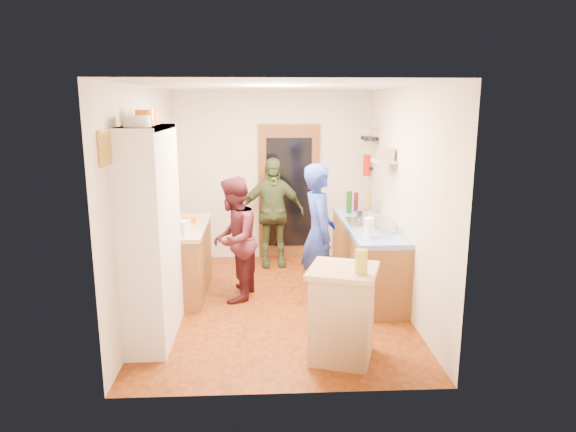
{
  "coord_description": "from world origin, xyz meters",
  "views": [
    {
      "loc": [
        -0.16,
        -5.93,
        2.41
      ],
      "look_at": [
        0.14,
        0.15,
        1.07
      ],
      "focal_mm": 32.0,
      "sensor_mm": 36.0,
      "label": 1
    }
  ],
  "objects": [
    {
      "name": "person_hob",
      "position": [
        0.55,
        0.05,
        0.86
      ],
      "size": [
        0.46,
        0.66,
        1.72
      ],
      "primitive_type": "imported",
      "rotation": [
        0.0,
        0.0,
        1.65
      ],
      "color": "navy",
      "rests_on": "ground"
    },
    {
      "name": "picture_frame",
      "position": [
        -1.48,
        -1.55,
        2.05
      ],
      "size": [
        0.03,
        0.25,
        0.3
      ],
      "primitive_type": "cube",
      "color": "gold",
      "rests_on": "wall_left"
    },
    {
      "name": "person_back",
      "position": [
        -0.01,
        1.55,
        0.82
      ],
      "size": [
        0.98,
        0.46,
        1.64
      ],
      "primitive_type": "imported",
      "rotation": [
        0.0,
        0.0,
        0.07
      ],
      "color": "#364225",
      "rests_on": "ground"
    },
    {
      "name": "bottle_a",
      "position": [
        1.05,
        1.08,
        1.06
      ],
      "size": [
        0.08,
        0.08,
        0.31
      ],
      "primitive_type": "cylinder",
      "rotation": [
        0.0,
        0.0,
        -0.07
      ],
      "color": "#143F14",
      "rests_on": "right_counter_top"
    },
    {
      "name": "right_counter_top",
      "position": [
        1.2,
        0.5,
        0.87
      ],
      "size": [
        0.62,
        2.22,
        0.06
      ],
      "primitive_type": "cube",
      "color": "#0C3EC2",
      "rests_on": "right_counter_base"
    },
    {
      "name": "right_counter_base",
      "position": [
        1.2,
        0.5,
        0.42
      ],
      "size": [
        0.6,
        2.2,
        0.84
      ],
      "primitive_type": "cube",
      "color": "brown",
      "rests_on": "ground"
    },
    {
      "name": "door_frame",
      "position": [
        0.25,
        1.97,
        1.05
      ],
      "size": [
        0.95,
        0.06,
        2.1
      ],
      "primitive_type": "cube",
      "color": "brown",
      "rests_on": "ground"
    },
    {
      "name": "pan_hang_a",
      "position": [
        1.4,
        1.35,
        1.92
      ],
      "size": [
        0.18,
        0.18,
        0.05
      ],
      "primitive_type": "cylinder",
      "color": "black",
      "rests_on": "pan_rail"
    },
    {
      "name": "wall_back",
      "position": [
        0.0,
        2.01,
        1.3
      ],
      "size": [
        3.0,
        0.02,
        2.6
      ],
      "primitive_type": "cube",
      "color": "beige",
      "rests_on": "ground"
    },
    {
      "name": "toaster",
      "position": [
        -1.15,
        -0.07,
        0.99
      ],
      "size": [
        0.28,
        0.23,
        0.18
      ],
      "primitive_type": "cube",
      "rotation": [
        0.0,
        0.0,
        -0.3
      ],
      "color": "white",
      "rests_on": "left_counter_top"
    },
    {
      "name": "wall_right",
      "position": [
        1.51,
        0.0,
        1.3
      ],
      "size": [
        0.02,
        4.0,
        2.6
      ],
      "primitive_type": "cube",
      "color": "beige",
      "rests_on": "ground"
    },
    {
      "name": "oil_jar",
      "position": [
        0.72,
        -1.56,
        1.02
      ],
      "size": [
        0.14,
        0.14,
        0.22
      ],
      "primitive_type": "cylinder",
      "rotation": [
        0.0,
        0.0,
        -0.31
      ],
      "color": "#AD9E2D",
      "rests_on": "island_top"
    },
    {
      "name": "cutting_board",
      "position": [
        0.55,
        -1.33,
        0.9
      ],
      "size": [
        0.42,
        0.37,
        0.02
      ],
      "primitive_type": "cube",
      "rotation": [
        0.0,
        0.0,
        -0.31
      ],
      "color": "white",
      "rests_on": "island_top"
    },
    {
      "name": "orange_pot_b",
      "position": [
        -1.3,
        -0.5,
        2.27
      ],
      "size": [
        0.16,
        0.16,
        0.14
      ],
      "primitive_type": "cylinder",
      "color": "orange",
      "rests_on": "hutch_top_shelf"
    },
    {
      "name": "hob",
      "position": [
        1.2,
        0.38,
        0.92
      ],
      "size": [
        0.55,
        0.58,
        0.04
      ],
      "primitive_type": "cube",
      "color": "silver",
      "rests_on": "right_counter_top"
    },
    {
      "name": "plate_stack",
      "position": [
        -1.3,
        -1.11,
        2.25
      ],
      "size": [
        0.25,
        0.25,
        0.1
      ],
      "primitive_type": "cylinder",
      "color": "white",
      "rests_on": "hutch_top_shelf"
    },
    {
      "name": "paper_towel",
      "position": [
        1.05,
        -0.28,
        1.02
      ],
      "size": [
        0.11,
        0.11,
        0.24
      ],
      "primitive_type": "cylinder",
      "rotation": [
        0.0,
        0.0,
        0.0
      ],
      "color": "white",
      "rests_on": "right_counter_top"
    },
    {
      "name": "bottle_b",
      "position": [
        1.18,
        1.26,
        1.03
      ],
      "size": [
        0.07,
        0.07,
        0.27
      ],
      "primitive_type": "cylinder",
      "rotation": [
        0.0,
        0.0,
        0.1
      ],
      "color": "#591419",
      "rests_on": "right_counter_top"
    },
    {
      "name": "wall_shelf",
      "position": [
        1.37,
        0.45,
        1.7
      ],
      "size": [
        0.26,
        0.42,
        0.03
      ],
      "primitive_type": "cube",
      "color": "tan",
      "rests_on": "wall_right"
    },
    {
      "name": "pan_hang_b",
      "position": [
        1.4,
        1.55,
        1.9
      ],
      "size": [
        0.16,
        0.16,
        0.05
      ],
      "primitive_type": "cylinder",
      "color": "black",
      "rests_on": "pan_rail"
    },
    {
      "name": "wall_front",
      "position": [
        0.0,
        -2.01,
        1.3
      ],
      "size": [
        3.0,
        0.02,
        2.6
      ],
      "primitive_type": "cube",
      "color": "beige",
      "rests_on": "ground"
    },
    {
      "name": "pan_hang_c",
      "position": [
        1.4,
        1.75,
        1.91
      ],
      "size": [
        0.17,
        0.17,
        0.05
      ],
      "primitive_type": "cylinder",
      "color": "black",
      "rests_on": "pan_rail"
    },
    {
      "name": "ceiling",
      "position": [
        0.0,
        0.0,
        2.61
      ],
      "size": [
        3.0,
        4.0,
        0.02
      ],
      "primitive_type": "cube",
      "color": "silver",
      "rests_on": "ground"
    },
    {
      "name": "chopping_board",
      "position": [
        -1.18,
        0.95,
        0.91
      ],
      "size": [
        0.34,
        0.28,
        0.02
      ],
      "primitive_type": "cube",
      "rotation": [
        0.0,
        0.0,
        0.21
      ],
      "color": "tan",
      "rests_on": "left_counter_top"
    },
    {
      "name": "orange_bowl",
      "position": [
        -1.12,
        0.61,
        0.94
      ],
      "size": [
        0.23,
        0.23,
        0.08
      ],
      "primitive_type": "cylinder",
      "rotation": [
        0.0,
        0.0,
        0.22
      ],
      "color": "orange",
      "rests_on": "left_counter_top"
    },
    {
      "name": "bottle_c",
      "position": [
        1.31,
        1.04,
        1.06
      ],
      "size": [
        0.1,
        0.1,
        0.32
      ],
      "primitive_type": "cylinder",
      "rotation": [
        0.0,
        0.0,
        0.31
      ],
      "color": "olive",
      "rests_on": "right_counter_top"
    },
    {
      "name": "person_left",
      "position": [
        -0.49,
        0.23,
        0.77
      ],
      "size": [
        0.73,
        0.85,
        1.55
      ],
      "primitive_type": "imported",
      "rotation": [
        0.0,
        0.0,
        -1.77
      ],
      "color": "#43171D",
      "rests_on": "ground"
    },
    {
      "name": "island_base",
      "position": [
        0.58,
        -1.39,
        0.43
      ],
      "size": [
        0.69,
        0.69,
        0.86
      ],
      "primitive_type": "cube",
      "rotation": [
        0.0,
        0.0,
        -0.31
      ],
      "color": "tan",
      "rests_on": "ground"
    },
    {
      "name": "hutch_body",
      "position": [
        -1.3,
        -0.8,
        1.1
      ],
      "size": [
        0.4,
        1.2,
        2.2
      ],
      "primitive_type": "cube",
      "color": "white",
      "rests_on": "ground"
    },
    {
      "name": "radio",
      "position": [
        1.37,
        0.45,
        1.79
      ],
      "size": [
        0.26,
        0.33,
        0.15
      ],
      "primitive_type": "cube",
      "rotation": [
        0.0,
        0.0,
        -0.14
      ],
      "color": "silver",
      "rests_on": "wall_shelf"
    },
    {
      "name": "wall_left",
      "position": [
        -1.51,
        0.0,
        1.3
      ],
      "size": [
        0.02,
        4.0,
        2.6
      ],
      "primitive_type": "cube",
      "color": "beige",
      "rests_on": "ground"
    },
    {
      "name": "mixing_bowl",
      "position": [
        1.3,
        -0.06,
        0.95
      ],
      "size": [
        0.3,
        0.3,
        0.1
      ],
      "primitive_type": "cylinder",
      "rotation": [
        0.0,
        0.0,
        0.22
      ],
      "color": "silver",
      "rests_on": "right_counter_top"
    },
    {
      "name": "island_top",
      "position": [
        0.58,
        -1.39,
        0.89
      ],
      "size": [
        0.78,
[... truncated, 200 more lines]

